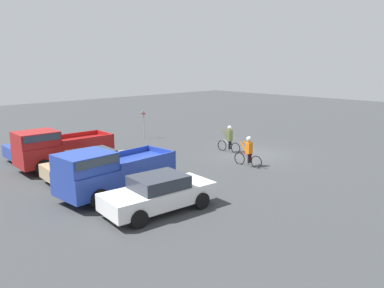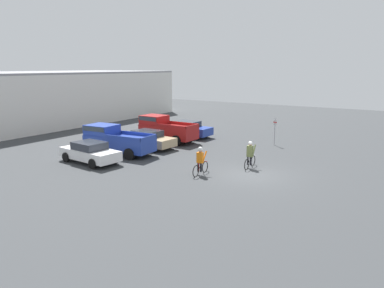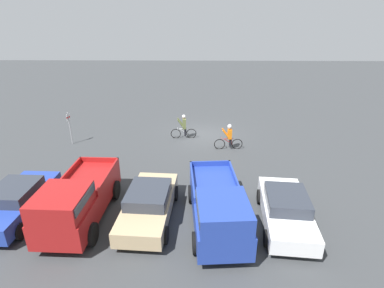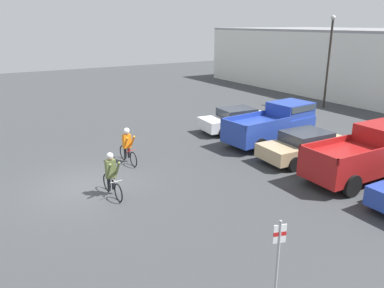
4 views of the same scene
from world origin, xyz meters
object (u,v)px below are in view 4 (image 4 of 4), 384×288
Objects in this scene: cyclist_0 at (111,174)px; fire_lane_sign at (278,255)px; sedan_0 at (237,120)px; cyclist_1 at (127,145)px; sedan_1 at (305,145)px; lamppost at (329,55)px; pickup_truck_0 at (275,123)px; pickup_truck_1 at (366,152)px.

cyclist_0 is 0.82× the size of fire_lane_sign.
cyclist_1 is at bearing -78.28° from sedan_0.
sedan_1 is 12.87m from lamppost.
pickup_truck_0 is (2.77, 0.43, 0.37)m from sedan_0.
lamppost reaches higher than sedan_0.
pickup_truck_1 reaches higher than pickup_truck_0.
sedan_0 is 2.52× the size of cyclist_0.
pickup_truck_1 is 2.80× the size of cyclist_0.
sedan_1 is (5.60, -0.28, 0.00)m from sedan_0.
fire_lane_sign is at bearing -3.62° from cyclist_1.
cyclist_0 is at bearing -112.10° from pickup_truck_1.
sedan_1 is at bearing -2.90° from sedan_0.
cyclist_1 is at bearing -118.92° from sedan_1.
pickup_truck_1 reaches higher than sedan_0.
sedan_0 is 8.42m from pickup_truck_1.
cyclist_0 is 0.98× the size of cyclist_1.
lamppost is (-3.29, 17.36, 3.07)m from cyclist_1.
pickup_truck_1 is at bearing 8.43° from sedan_1.
lamppost reaches higher than pickup_truck_1.
pickup_truck_1 is 2.31× the size of fire_lane_sign.
lamppost is at bearing 115.63° from pickup_truck_0.
sedan_1 is 2.53× the size of cyclist_1.
cyclist_0 is at bearing -31.81° from cyclist_1.
sedan_1 is 9.19m from cyclist_0.
fire_lane_sign reaches higher than sedan_0.
fire_lane_sign reaches higher than cyclist_0.
cyclist_1 is 0.84× the size of fire_lane_sign.
cyclist_0 is at bearing -64.28° from sedan_0.
fire_lane_sign is at bearing -66.79° from pickup_truck_1.
sedan_0 is at bearing -179.09° from pickup_truck_1.
lamppost is (-6.26, 19.20, 3.09)m from cyclist_0.
fire_lane_sign is 0.33× the size of lamppost.
cyclist_0 reaches higher than cyclist_1.
cyclist_1 is at bearing -98.52° from pickup_truck_0.
pickup_truck_1 is 10.31m from cyclist_1.
pickup_truck_1 is at bearing -43.62° from lamppost.
cyclist_1 is 10.46m from fire_lane_sign.
lamppost is at bearing 126.01° from sedan_1.
cyclist_1 is 0.27× the size of lamppost.
sedan_0 is 2.08× the size of fire_lane_sign.
fire_lane_sign reaches higher than sedan_1.
pickup_truck_0 is at bearing 100.16° from cyclist_0.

